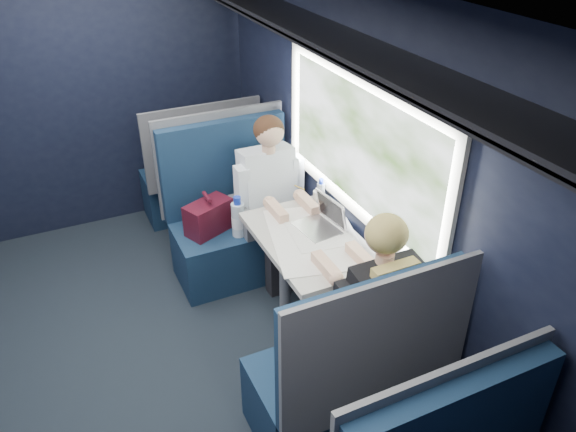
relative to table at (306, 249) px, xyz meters
name	(u,v)px	position (x,y,z in m)	size (l,w,h in m)	color
ground	(163,371)	(-1.03, 0.00, -0.67)	(2.80, 4.20, 0.01)	black
room_shell	(135,166)	(-1.01, 0.00, 0.81)	(3.00, 4.40, 2.40)	black
table	(306,249)	(0.00, 0.00, 0.00)	(0.62, 1.00, 0.74)	#54565E
seat_bay_near	(234,223)	(-0.19, 0.87, -0.24)	(1.04, 0.62, 1.26)	#0B1C34
seat_bay_far	(347,376)	(-0.18, -0.87, -0.25)	(1.04, 0.62, 1.26)	#0B1C34
seat_row_front	(200,176)	(-0.18, 1.80, -0.25)	(1.04, 0.51, 1.16)	#0B1C34
man	(273,193)	(0.07, 0.70, 0.06)	(0.53, 0.56, 1.32)	black
woman	(374,302)	(0.07, -0.71, 0.06)	(0.53, 0.56, 1.32)	black
papers	(314,237)	(0.05, -0.01, 0.08)	(0.55, 0.80, 0.01)	white
laptop	(323,220)	(0.16, 0.08, 0.14)	(0.27, 0.33, 0.23)	silver
bottle_small	(321,193)	(0.30, 0.37, 0.17)	(0.06, 0.06, 0.20)	silver
cup	(317,196)	(0.30, 0.42, 0.12)	(0.06, 0.06, 0.08)	white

